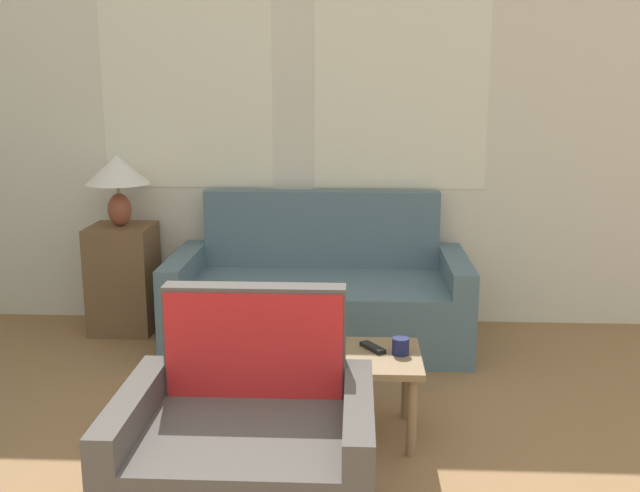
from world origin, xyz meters
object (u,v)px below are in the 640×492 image
cup_navy (247,350)px  tv_remote (373,348)px  table_lamp (118,175)px  coffee_table (322,364)px  armchair (248,461)px  cup_yellow (401,346)px  laptop (301,337)px  couch (319,299)px

cup_navy → tv_remote: 0.57m
table_lamp → coffee_table: table_lamp is taller
coffee_table → armchair: bearing=-106.7°
cup_yellow → armchair: bearing=-127.1°
armchair → cup_yellow: size_ratio=11.55×
cup_yellow → tv_remote: (-0.12, 0.05, -0.03)m
armchair → tv_remote: 0.95m
table_lamp → cup_yellow: table_lamp is taller
laptop → tv_remote: (0.33, 0.00, -0.04)m
laptop → cup_navy: size_ratio=3.68×
cup_navy → armchair: bearing=-81.8°
couch → tv_remote: size_ratio=12.01×
couch → coffee_table: bearing=-86.6°
table_lamp → laptop: bearing=-47.3°
couch → tv_remote: 1.25m
laptop → cup_yellow: bearing=-6.5°
cup_navy → couch: bearing=79.5°
laptop → couch: bearing=88.9°
cup_navy → table_lamp: bearing=124.4°
cup_navy → tv_remote: (0.56, 0.14, -0.03)m
tv_remote → laptop: bearing=-179.8°
table_lamp → laptop: 1.92m
laptop → coffee_table: bearing=-32.3°
armchair → laptop: bearing=81.1°
cup_navy → tv_remote: size_ratio=0.54×
cup_navy → laptop: bearing=30.9°
coffee_table → cup_navy: size_ratio=11.01×
coffee_table → cup_navy: bearing=-167.3°
laptop → tv_remote: bearing=0.2°
armchair → laptop: (0.13, 0.82, 0.18)m
cup_navy → tv_remote: cup_navy is taller
coffee_table → laptop: (-0.10, 0.06, 0.10)m
armchair → cup_yellow: 0.97m
laptop → cup_navy: (-0.23, -0.14, -0.01)m
tv_remote → coffee_table: bearing=-164.5°
armchair → laptop: armchair is taller
coffee_table → tv_remote: size_ratio=5.97×
armchair → cup_yellow: (0.58, 0.77, 0.16)m
coffee_table → table_lamp: bearing=133.6°
couch → laptop: 1.22m
couch → cup_yellow: size_ratio=23.45×
cup_yellow → table_lamp: bearing=140.5°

